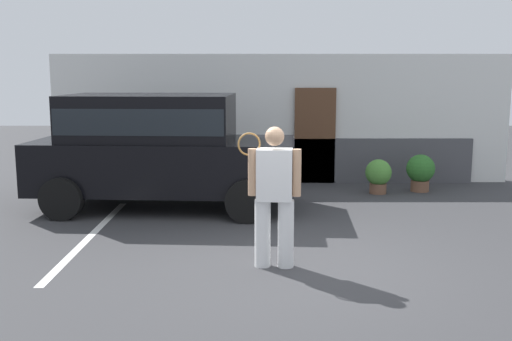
# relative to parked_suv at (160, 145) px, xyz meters

# --- Properties ---
(ground_plane) EXTENTS (40.00, 40.00, 0.00)m
(ground_plane) POSITION_rel_parked_suv_xyz_m (2.29, -3.35, -1.15)
(ground_plane) COLOR #38383A
(parking_stripe_0) EXTENTS (0.12, 4.40, 0.01)m
(parking_stripe_0) POSITION_rel_parked_suv_xyz_m (-0.75, -1.85, -1.14)
(parking_stripe_0) COLOR silver
(parking_stripe_0) RESTS_ON ground_plane
(house_frontage) EXTENTS (10.09, 0.40, 2.83)m
(house_frontage) POSITION_rel_parked_suv_xyz_m (2.30, 2.68, 0.18)
(house_frontage) COLOR white
(house_frontage) RESTS_ON ground_plane
(parked_suv) EXTENTS (4.70, 2.38, 2.05)m
(parked_suv) POSITION_rel_parked_suv_xyz_m (0.00, 0.00, 0.00)
(parked_suv) COLOR black
(parked_suv) RESTS_ON ground_plane
(tennis_player_man) EXTENTS (0.79, 0.31, 1.78)m
(tennis_player_man) POSITION_rel_parked_suv_xyz_m (1.97, -3.28, -0.21)
(tennis_player_man) COLOR white
(tennis_player_man) RESTS_ON ground_plane
(potted_plant_by_porch) EXTENTS (0.53, 0.53, 0.70)m
(potted_plant_by_porch) POSITION_rel_parked_suv_xyz_m (4.22, 1.31, -0.76)
(potted_plant_by_porch) COLOR brown
(potted_plant_by_porch) RESTS_ON ground_plane
(potted_plant_secondary) EXTENTS (0.58, 0.58, 0.77)m
(potted_plant_secondary) POSITION_rel_parked_suv_xyz_m (5.14, 1.54, -0.72)
(potted_plant_secondary) COLOR brown
(potted_plant_secondary) RESTS_ON ground_plane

